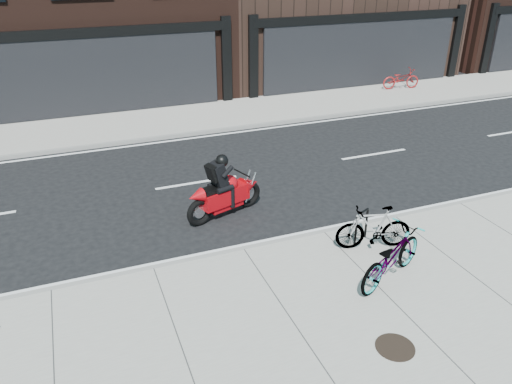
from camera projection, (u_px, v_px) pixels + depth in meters
name	position (u px, v px, depth m)	size (l,w,h in m)	color
ground	(217.00, 214.00, 12.72)	(120.00, 120.00, 0.00)	black
sidewalk_near	(304.00, 342.00, 8.52)	(60.00, 6.00, 0.13)	gray
sidewalk_far	(157.00, 122.00, 19.16)	(60.00, 3.50, 0.13)	gray
bike_rack	(362.00, 223.00, 11.13)	(0.42, 0.21, 0.76)	black
bicycle_front	(391.00, 257.00, 9.79)	(0.70, 2.02, 1.06)	gray
bicycle_rear	(374.00, 228.00, 10.85)	(0.47, 1.68, 1.01)	gray
motorcycle	(228.00, 190.00, 12.41)	(2.17, 0.99, 1.68)	black
bicycle_far	(401.00, 79.00, 23.16)	(0.61, 1.76, 0.93)	maroon
manhole_cover	(395.00, 347.00, 8.30)	(0.66, 0.66, 0.01)	black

